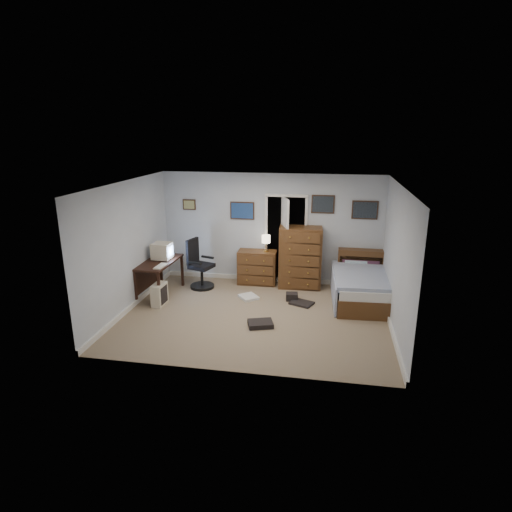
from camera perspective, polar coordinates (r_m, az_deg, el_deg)
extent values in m
cube|color=#85755C|center=(8.26, -0.10, -8.00)|extent=(5.00, 4.00, 0.02)
cube|color=black|center=(9.26, -12.81, -0.80)|extent=(0.66, 1.32, 0.04)
cube|color=black|center=(8.98, -15.78, -4.08)|extent=(0.05, 0.05, 0.71)
cube|color=black|center=(8.76, -12.80, -4.40)|extent=(0.05, 0.05, 0.71)
cube|color=black|center=(10.00, -12.55, -1.73)|extent=(0.05, 0.05, 0.71)
cube|color=black|center=(9.80, -9.81, -1.95)|extent=(0.05, 0.05, 0.71)
cube|color=black|center=(9.48, -14.21, -2.58)|extent=(0.09, 1.19, 0.50)
cube|color=beige|center=(9.33, -12.43, 0.69)|extent=(0.39, 0.37, 0.34)
cube|color=#8CB2F2|center=(9.25, -11.34, 0.62)|extent=(0.02, 0.28, 0.22)
cube|color=beige|center=(9.38, -12.36, -0.37)|extent=(0.26, 0.26, 0.02)
cube|color=beige|center=(8.88, -12.61, -1.33)|extent=(0.17, 0.40, 0.02)
cube|color=beige|center=(8.87, -12.76, -5.01)|extent=(0.22, 0.43, 0.45)
cube|color=black|center=(8.83, -12.14, -5.08)|extent=(0.02, 0.30, 0.35)
cylinder|color=black|center=(9.71, -7.17, -4.01)|extent=(0.67, 0.67, 0.06)
cylinder|color=black|center=(9.64, -7.22, -2.75)|extent=(0.08, 0.08, 0.41)
cube|color=black|center=(9.56, -7.27, -1.36)|extent=(0.57, 0.57, 0.08)
cube|color=black|center=(9.59, -8.46, 0.65)|extent=(0.18, 0.41, 0.57)
cube|color=black|center=(9.32, -8.15, -0.93)|extent=(0.31, 0.14, 0.04)
cube|color=black|center=(9.71, -6.48, -0.15)|extent=(0.31, 0.14, 0.04)
cube|color=maroon|center=(10.63, -10.47, -0.28)|extent=(0.17, 0.17, 0.79)
cube|color=#59341C|center=(9.79, 0.16, -1.51)|extent=(0.88, 0.46, 0.77)
cylinder|color=gold|center=(9.64, 1.33, 0.67)|extent=(0.12, 0.12, 0.02)
cylinder|color=gold|center=(9.61, 1.34, 1.33)|extent=(0.02, 0.02, 0.23)
cylinder|color=beige|center=(9.57, 1.34, 2.28)|extent=(0.20, 0.20, 0.17)
cube|color=black|center=(10.04, 4.17, 2.55)|extent=(0.90, 0.60, 2.00)
cube|color=white|center=(9.78, 1.34, 2.21)|extent=(0.06, 0.05, 2.00)
cube|color=white|center=(9.69, 6.62, 1.97)|extent=(0.06, 0.05, 2.00)
cube|color=white|center=(9.52, 4.09, 8.05)|extent=(0.96, 0.05, 0.06)
cube|color=white|center=(9.62, 3.64, 1.95)|extent=(0.31, 0.77, 2.00)
sphere|color=gold|center=(9.45, 5.40, 1.63)|extent=(0.06, 0.06, 0.06)
cube|color=#59341C|center=(9.56, 5.90, -0.16)|extent=(0.97, 0.61, 1.37)
cube|color=#59341C|center=(9.76, 13.70, -1.68)|extent=(1.00, 0.27, 0.89)
cube|color=black|center=(9.64, 13.78, -0.87)|extent=(0.91, 0.12, 0.30)
cube|color=maroon|center=(9.65, 13.77, -1.09)|extent=(0.80, 0.13, 0.22)
cube|color=#59341C|center=(9.17, 13.64, -4.65)|extent=(1.13, 2.10, 0.36)
cube|color=white|center=(9.08, 13.76, -3.05)|extent=(1.09, 2.05, 0.18)
cube|color=#516498|center=(8.95, 13.88, -2.59)|extent=(1.17, 1.79, 0.10)
cube|color=#516498|center=(8.99, 10.31, -4.15)|extent=(0.13, 1.74, 0.55)
cube|color=#74A5BA|center=(9.76, 13.33, -0.69)|extent=(0.58, 0.42, 0.13)
cube|color=#331E11|center=(10.05, -8.89, 6.79)|extent=(0.30, 0.03, 0.24)
cube|color=olive|center=(10.03, -8.92, 6.77)|extent=(0.25, 0.01, 0.19)
cube|color=#331E11|center=(9.74, -1.84, 6.07)|extent=(0.55, 0.03, 0.40)
cube|color=#0B3E51|center=(9.72, -1.86, 6.05)|extent=(0.50, 0.01, 0.35)
cube|color=#331E11|center=(9.51, 8.91, 6.84)|extent=(0.50, 0.03, 0.40)
cube|color=black|center=(9.49, 8.91, 6.82)|extent=(0.45, 0.01, 0.35)
cube|color=#331E11|center=(9.55, 14.31, 5.96)|extent=(0.55, 0.03, 0.40)
cube|color=black|center=(9.53, 14.32, 5.94)|extent=(0.50, 0.01, 0.35)
cube|color=black|center=(8.96, 4.80, -5.42)|extent=(0.26, 0.23, 0.15)
cube|color=silver|center=(9.05, -0.99, -5.49)|extent=(0.50, 0.51, 0.06)
cube|color=black|center=(8.81, 6.11, -6.26)|extent=(0.54, 0.48, 0.04)
cube|color=black|center=(7.82, 0.59, -9.03)|extent=(0.52, 0.45, 0.09)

